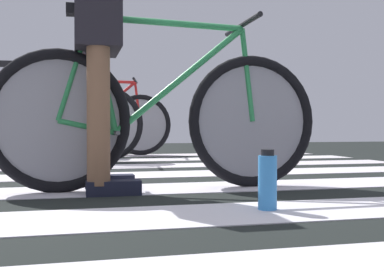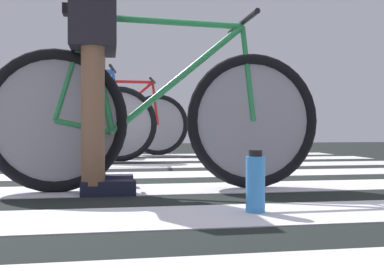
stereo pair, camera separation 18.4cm
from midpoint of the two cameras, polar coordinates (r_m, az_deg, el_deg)
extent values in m
cube|color=black|center=(2.86, -10.12, -5.76)|extent=(18.00, 14.00, 0.02)
cube|color=silver|center=(1.72, -9.82, -9.81)|extent=(5.20, 0.44, 0.00)
cube|color=silver|center=(2.49, -12.29, -6.51)|extent=(5.20, 0.44, 0.00)
cube|color=silver|center=(3.24, -8.86, -4.77)|extent=(5.20, 0.44, 0.00)
cube|color=silver|center=(3.97, -11.42, -3.72)|extent=(5.20, 0.44, 0.00)
cube|color=silver|center=(4.74, -11.45, -2.98)|extent=(5.20, 0.44, 0.00)
cube|color=silver|center=(5.51, -12.39, -2.44)|extent=(5.20, 0.44, 0.00)
torus|color=black|center=(2.44, -17.95, 1.71)|extent=(0.72, 0.06, 0.72)
torus|color=black|center=(2.57, 5.34, 1.71)|extent=(0.72, 0.06, 0.72)
cylinder|color=gray|center=(2.44, -17.95, 1.71)|extent=(0.61, 0.01, 0.61)
cylinder|color=gray|center=(2.57, 5.34, 1.71)|extent=(0.61, 0.01, 0.61)
cylinder|color=#298649|center=(2.52, -4.85, 13.41)|extent=(0.80, 0.04, 0.05)
cylinder|color=#298649|center=(2.49, -3.46, 6.82)|extent=(0.70, 0.04, 0.59)
cylinder|color=#298649|center=(2.45, -12.79, 7.12)|extent=(0.15, 0.03, 0.59)
cylinder|color=#298649|center=(2.43, -14.65, 1.02)|extent=(0.29, 0.03, 0.09)
cylinder|color=#298649|center=(2.45, -16.09, 7.80)|extent=(0.18, 0.03, 0.53)
cylinder|color=#298649|center=(2.58, 4.71, 7.27)|extent=(0.09, 0.03, 0.50)
cube|color=black|center=(2.50, -14.23, 14.42)|extent=(0.24, 0.09, 0.05)
cylinder|color=black|center=(2.61, 4.08, 13.18)|extent=(0.03, 0.52, 0.03)
cylinder|color=#4C4C51|center=(2.44, -11.35, 0.33)|extent=(0.02, 0.34, 0.02)
cylinder|color=brown|center=(2.58, -13.50, 4.79)|extent=(0.11, 0.11, 0.90)
cylinder|color=brown|center=(2.30, -13.47, 5.27)|extent=(0.11, 0.11, 0.90)
cube|color=black|center=(2.49, -13.52, 13.03)|extent=(0.22, 0.41, 0.28)
cube|color=black|center=(2.59, -11.91, -5.47)|extent=(0.26, 0.10, 0.07)
cube|color=black|center=(2.31, -11.69, -6.24)|extent=(0.26, 0.10, 0.07)
torus|color=black|center=(4.55, -11.53, 1.35)|extent=(0.72, 0.12, 0.72)
cylinder|color=gray|center=(4.55, -11.53, 1.35)|extent=(0.61, 0.06, 0.61)
cylinder|color=#2E57AA|center=(4.63, -17.30, 7.65)|extent=(0.80, 0.11, 0.05)
cylinder|color=#2E57AA|center=(4.59, -16.54, 4.07)|extent=(0.70, 0.10, 0.59)
cylinder|color=#2E57AA|center=(4.66, -21.43, 4.12)|extent=(0.16, 0.05, 0.59)
cylinder|color=#2E57AA|center=(4.68, -22.37, 0.92)|extent=(0.29, 0.05, 0.09)
cylinder|color=#2E57AA|center=(4.70, -23.10, 4.45)|extent=(0.19, 0.04, 0.53)
cylinder|color=#2E57AA|center=(4.56, -11.92, 4.49)|extent=(0.09, 0.04, 0.50)
cube|color=black|center=(4.71, -22.17, 8.00)|extent=(0.25, 0.11, 0.05)
cylinder|color=black|center=(4.58, -12.31, 7.86)|extent=(0.08, 0.52, 0.03)
cylinder|color=#4C4C51|center=(4.64, -20.69, 0.56)|extent=(0.05, 0.34, 0.02)
torus|color=black|center=(5.77, -17.32, 1.23)|extent=(0.71, 0.19, 0.72)
torus|color=black|center=(5.60, -7.16, 1.27)|extent=(0.71, 0.19, 0.72)
cylinder|color=gray|center=(5.77, -17.32, 1.23)|extent=(0.60, 0.12, 0.61)
cylinder|color=gray|center=(5.60, -7.16, 1.27)|extent=(0.60, 0.12, 0.61)
cylinder|color=red|center=(5.68, -11.83, 6.41)|extent=(0.79, 0.18, 0.05)
cylinder|color=red|center=(5.65, -11.22, 3.49)|extent=(0.70, 0.17, 0.59)
cylinder|color=red|center=(5.72, -15.19, 3.54)|extent=(0.16, 0.06, 0.59)
cylinder|color=red|center=(5.74, -15.96, 0.94)|extent=(0.29, 0.08, 0.09)
cylinder|color=red|center=(5.76, -16.56, 3.82)|extent=(0.19, 0.06, 0.53)
cylinder|color=red|center=(5.61, -7.47, 3.83)|extent=(0.09, 0.05, 0.50)
cube|color=black|center=(5.76, -15.79, 6.72)|extent=(0.25, 0.13, 0.05)
cylinder|color=black|center=(5.64, -7.78, 6.57)|extent=(0.13, 0.52, 0.03)
cylinder|color=#4C4C51|center=(5.71, -14.59, 0.64)|extent=(0.08, 0.34, 0.02)
cylinder|color=brown|center=(5.86, -15.19, 2.69)|extent=(0.11, 0.11, 0.91)
cylinder|color=brown|center=(5.59, -15.79, 2.77)|extent=(0.11, 0.11, 0.91)
cube|color=#636356|center=(5.75, -15.50, 6.29)|extent=(0.29, 0.44, 0.28)
cube|color=#4B2019|center=(5.85, -14.50, -1.93)|extent=(0.27, 0.15, 0.07)
cube|color=#4B2019|center=(5.58, -15.07, -2.07)|extent=(0.27, 0.15, 0.07)
cylinder|color=#3A8EDC|center=(1.85, 6.40, -5.78)|extent=(0.07, 0.07, 0.21)
cylinder|color=black|center=(1.84, 6.41, -2.08)|extent=(0.05, 0.05, 0.02)
camera|label=1|loc=(0.09, -103.90, -0.22)|focal=44.44mm
camera|label=2|loc=(0.09, 76.10, 0.22)|focal=44.44mm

